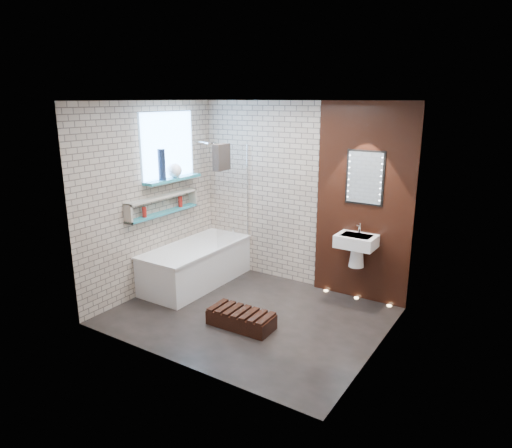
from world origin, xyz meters
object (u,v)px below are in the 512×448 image
Objects in this scene: washbasin at (356,245)px; led_mirror at (365,178)px; bath_screen at (233,195)px; bathtub at (196,264)px; walnut_step at (241,320)px.

led_mirror is at bearing 90.00° from washbasin.
bath_screen is at bearing -169.34° from led_mirror.
led_mirror reaches higher than bath_screen.
bathtub is 1.52m from walnut_step.
bathtub is 1.24× the size of bath_screen.
washbasin is at bearing 57.60° from walnut_step.
bathtub is 3.00× the size of washbasin.
washbasin is at bearing -90.00° from led_mirror.
bath_screen is 1.89m from led_mirror.
walnut_step is (-0.87, -1.53, -1.56)m from led_mirror.
bathtub is 1.14m from bath_screen.
led_mirror is at bearing 60.35° from walnut_step.
washbasin is 0.88m from led_mirror.
bath_screen is 1.89m from washbasin.
led_mirror is 2.36m from walnut_step.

